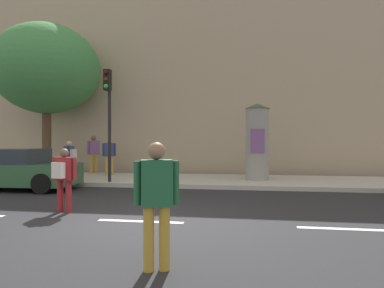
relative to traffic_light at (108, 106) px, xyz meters
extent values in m
plane|color=#232326|center=(2.85, -5.24, -2.90)|extent=(80.00, 80.00, 0.00)
cube|color=#B2ADA3|center=(2.85, 1.76, -2.83)|extent=(36.00, 4.00, 0.15)
cube|color=silver|center=(2.85, -5.24, -2.90)|extent=(1.80, 0.16, 0.01)
cube|color=silver|center=(6.85, -5.24, -2.90)|extent=(1.80, 0.16, 0.01)
cube|color=tan|center=(2.85, 6.76, 1.77)|extent=(36.00, 5.00, 9.35)
cylinder|color=black|center=(0.00, 0.11, -1.09)|extent=(0.12, 0.12, 3.32)
cube|color=black|center=(0.00, -0.07, 0.94)|extent=(0.24, 0.24, 0.75)
sphere|color=#390605|center=(0.00, -0.20, 1.18)|extent=(0.16, 0.16, 0.16)
sphere|color=#3C2906|center=(0.00, -0.20, 0.94)|extent=(0.16, 0.16, 0.16)
sphere|color=green|center=(0.00, -0.20, 0.70)|extent=(0.16, 0.16, 0.16)
cylinder|color=gray|center=(5.35, 1.68, -1.38)|extent=(0.88, 0.88, 2.74)
cone|color=#334C33|center=(5.35, 1.68, 0.09)|extent=(0.97, 0.97, 0.20)
cube|color=#724C84|center=(5.35, 1.23, -1.24)|extent=(0.53, 0.02, 0.90)
cylinder|color=#4C3826|center=(-3.95, 2.50, -1.39)|extent=(0.40, 0.40, 2.73)
ellipsoid|color=#3D7F42|center=(-3.95, 2.50, 1.98)|extent=(4.71, 4.71, 4.00)
cylinder|color=maroon|center=(0.71, -4.58, -2.53)|extent=(0.14, 0.14, 0.75)
cylinder|color=maroon|center=(0.95, -4.64, -2.53)|extent=(0.14, 0.14, 0.75)
cube|color=maroon|center=(0.83, -4.61, -1.89)|extent=(0.53, 0.34, 0.53)
cylinder|color=maroon|center=(0.54, -4.54, -1.89)|extent=(0.09, 0.09, 0.50)
cylinder|color=maroon|center=(1.11, -4.67, -1.89)|extent=(0.09, 0.09, 0.50)
sphere|color=brown|center=(0.83, -4.61, -1.53)|extent=(0.20, 0.20, 0.20)
cube|color=silver|center=(0.79, -4.78, -1.92)|extent=(0.31, 0.22, 0.36)
cylinder|color=#B78C33|center=(3.79, -7.89, -2.49)|extent=(0.14, 0.14, 0.83)
cylinder|color=#B78C33|center=(3.98, -7.83, -2.49)|extent=(0.14, 0.14, 0.83)
cube|color=#1E5938|center=(3.88, -7.86, -1.78)|extent=(0.45, 0.36, 0.59)
cylinder|color=#1E5938|center=(3.65, -7.94, -1.78)|extent=(0.09, 0.09, 0.56)
cylinder|color=#1E5938|center=(4.12, -7.78, -1.78)|extent=(0.09, 0.09, 0.56)
sphere|color=#8C664C|center=(3.88, -7.86, -1.38)|extent=(0.22, 0.22, 0.22)
cylinder|color=maroon|center=(-1.84, 0.67, -2.37)|extent=(0.14, 0.14, 0.76)
cylinder|color=maroon|center=(-1.84, 0.48, -2.37)|extent=(0.14, 0.14, 0.76)
cube|color=navy|center=(-1.84, 0.57, -1.73)|extent=(0.25, 0.39, 0.54)
cylinder|color=navy|center=(-1.83, 0.81, -1.73)|extent=(0.09, 0.09, 0.51)
cylinder|color=navy|center=(-1.84, 0.34, -1.73)|extent=(0.09, 0.09, 0.51)
sphere|color=tan|center=(-1.84, 0.57, -1.36)|extent=(0.21, 0.21, 0.21)
cube|color=silver|center=(-1.66, 0.57, -1.75)|extent=(0.17, 0.28, 0.36)
cylinder|color=#B78C33|center=(-1.98, 3.30, -2.31)|extent=(0.14, 0.14, 0.88)
cylinder|color=#B78C33|center=(-2.11, 3.10, -2.31)|extent=(0.14, 0.14, 0.88)
cube|color=#724C84|center=(-2.04, 3.20, -1.56)|extent=(0.46, 0.54, 0.63)
cylinder|color=#724C84|center=(-1.89, 3.44, -1.56)|extent=(0.09, 0.09, 0.59)
cylinder|color=#724C84|center=(-2.20, 2.96, -1.56)|extent=(0.09, 0.09, 0.59)
sphere|color=brown|center=(-2.04, 3.20, -1.12)|extent=(0.24, 0.24, 0.24)
cylinder|color=#B78C33|center=(-1.10, 2.49, -2.34)|extent=(0.14, 0.14, 0.83)
cylinder|color=#B78C33|center=(-0.91, 2.56, -2.34)|extent=(0.14, 0.14, 0.83)
cube|color=navy|center=(-1.00, 2.52, -1.64)|extent=(0.47, 0.38, 0.58)
cylinder|color=navy|center=(-1.23, 2.43, -1.64)|extent=(0.09, 0.09, 0.56)
cylinder|color=navy|center=(-0.77, 2.62, -1.64)|extent=(0.09, 0.09, 0.56)
sphere|color=tan|center=(-1.00, 2.52, -1.23)|extent=(0.22, 0.22, 0.22)
cube|color=#2D5938|center=(-2.82, -1.34, -2.37)|extent=(4.28, 1.91, 0.71)
cube|color=#262D38|center=(-3.03, -1.35, -1.76)|extent=(2.42, 1.65, 0.50)
cylinder|color=black|center=(-1.32, -2.08, -2.58)|extent=(0.65, 0.25, 0.64)
cylinder|color=black|center=(-1.39, -0.46, -2.58)|extent=(0.65, 0.25, 0.64)
camera|label=1|loc=(5.05, -12.24, -1.25)|focal=33.28mm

